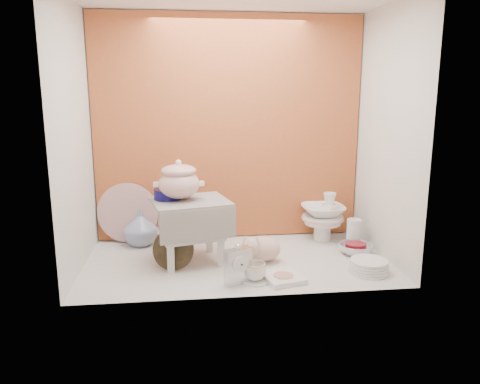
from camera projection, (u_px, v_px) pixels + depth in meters
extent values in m
plane|color=silver|center=(237.00, 261.00, 2.78)|extent=(1.80, 1.80, 0.00)
cube|color=#B5522D|center=(229.00, 129.00, 3.11)|extent=(1.80, 0.06, 1.50)
cube|color=silver|center=(73.00, 138.00, 2.52)|extent=(0.06, 1.00, 1.50)
cube|color=silver|center=(388.00, 134.00, 2.73)|extent=(0.06, 1.00, 1.50)
cylinder|color=#0C094A|center=(168.00, 194.00, 2.73)|extent=(0.21, 0.21, 0.06)
imported|color=silver|center=(140.00, 228.00, 3.05)|extent=(0.29, 0.29, 0.23)
cube|color=silver|center=(238.00, 264.00, 2.43)|extent=(0.15, 0.11, 0.21)
ellipsoid|color=#D2A894|center=(262.00, 249.00, 2.75)|extent=(0.32, 0.27, 0.17)
cylinder|color=white|center=(255.00, 281.00, 2.48)|extent=(0.17, 0.17, 0.01)
imported|color=white|center=(255.00, 271.00, 2.47)|extent=(0.14, 0.14, 0.09)
cube|color=white|center=(283.00, 278.00, 2.49)|extent=(0.24, 0.24, 0.03)
cylinder|color=white|center=(369.00, 266.00, 2.60)|extent=(0.27, 0.27, 0.07)
imported|color=silver|center=(356.00, 249.00, 2.89)|extent=(0.23, 0.23, 0.07)
cylinder|color=silver|center=(354.00, 233.00, 3.01)|extent=(0.12, 0.12, 0.19)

